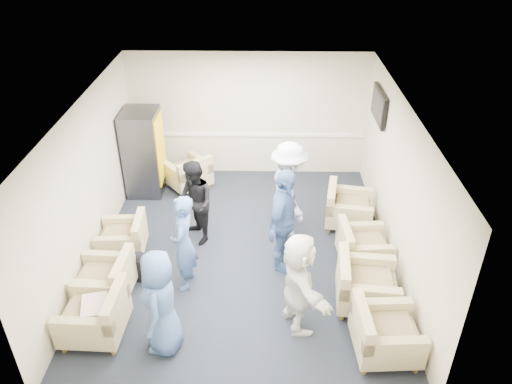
{
  "coord_description": "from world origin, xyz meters",
  "views": [
    {
      "loc": [
        0.36,
        -6.86,
        5.43
      ],
      "look_at": [
        0.22,
        0.2,
        1.14
      ],
      "focal_mm": 35.0,
      "sensor_mm": 36.0,
      "label": 1
    }
  ],
  "objects_px": {
    "armchair_right_midnear": "(363,286)",
    "person_back_left": "(195,203)",
    "person_front_left": "(161,302)",
    "person_mid_left": "(183,243)",
    "vending_machine": "(144,152)",
    "armchair_left_near": "(98,317)",
    "armchair_right_midfar": "(360,248)",
    "armchair_right_near": "(382,335)",
    "armchair_left_mid": "(107,281)",
    "person_back_right": "(289,190)",
    "armchair_corner": "(189,174)",
    "armchair_right_far": "(346,209)",
    "armchair_left_far": "(125,239)",
    "person_mid_right": "(284,221)",
    "person_front_right": "(299,283)"
  },
  "relations": [
    {
      "from": "armchair_right_midfar",
      "to": "person_front_left",
      "type": "distance_m",
      "value": 3.52
    },
    {
      "from": "person_front_left",
      "to": "person_mid_left",
      "type": "relative_size",
      "value": 0.98
    },
    {
      "from": "person_front_left",
      "to": "person_mid_left",
      "type": "distance_m",
      "value": 1.26
    },
    {
      "from": "vending_machine",
      "to": "person_back_left",
      "type": "height_order",
      "value": "vending_machine"
    },
    {
      "from": "person_back_right",
      "to": "armchair_left_far",
      "type": "bearing_deg",
      "value": 86.92
    },
    {
      "from": "vending_machine",
      "to": "armchair_left_near",
      "type": "bearing_deg",
      "value": -88.01
    },
    {
      "from": "person_front_left",
      "to": "person_back_right",
      "type": "height_order",
      "value": "person_back_right"
    },
    {
      "from": "person_back_right",
      "to": "person_front_left",
      "type": "bearing_deg",
      "value": 130.23
    },
    {
      "from": "person_front_left",
      "to": "person_mid_right",
      "type": "height_order",
      "value": "person_mid_right"
    },
    {
      "from": "armchair_corner",
      "to": "armchair_right_near",
      "type": "bearing_deg",
      "value": 86.68
    },
    {
      "from": "armchair_right_midnear",
      "to": "person_back_right",
      "type": "relative_size",
      "value": 0.53
    },
    {
      "from": "armchair_right_near",
      "to": "armchair_corner",
      "type": "xyz_separation_m",
      "value": [
        -3.19,
        4.36,
        -0.02
      ]
    },
    {
      "from": "person_back_right",
      "to": "person_mid_left",
      "type": "bearing_deg",
      "value": 114.81
    },
    {
      "from": "armchair_left_far",
      "to": "armchair_right_far",
      "type": "distance_m",
      "value": 4.03
    },
    {
      "from": "armchair_right_near",
      "to": "vending_machine",
      "type": "relative_size",
      "value": 0.5
    },
    {
      "from": "armchair_left_near",
      "to": "armchair_corner",
      "type": "relative_size",
      "value": 0.78
    },
    {
      "from": "vending_machine",
      "to": "person_mid_left",
      "type": "bearing_deg",
      "value": -67.34
    },
    {
      "from": "armchair_right_midnear",
      "to": "armchair_right_far",
      "type": "bearing_deg",
      "value": 4.13
    },
    {
      "from": "armchair_right_midfar",
      "to": "person_mid_right",
      "type": "xyz_separation_m",
      "value": [
        -1.3,
        -0.11,
        0.6
      ]
    },
    {
      "from": "armchair_left_near",
      "to": "person_front_left",
      "type": "xyz_separation_m",
      "value": [
        0.96,
        -0.18,
        0.46
      ]
    },
    {
      "from": "armchair_right_midnear",
      "to": "armchair_right_midfar",
      "type": "distance_m",
      "value": 0.99
    },
    {
      "from": "person_front_left",
      "to": "armchair_right_midfar",
      "type": "bearing_deg",
      "value": 125.16
    },
    {
      "from": "armchair_right_midnear",
      "to": "armchair_right_far",
      "type": "distance_m",
      "value": 2.14
    },
    {
      "from": "armchair_left_near",
      "to": "armchair_right_near",
      "type": "distance_m",
      "value": 3.91
    },
    {
      "from": "armchair_right_near",
      "to": "armchair_right_midfar",
      "type": "height_order",
      "value": "armchair_right_near"
    },
    {
      "from": "armchair_left_near",
      "to": "person_mid_right",
      "type": "height_order",
      "value": "person_mid_right"
    },
    {
      "from": "armchair_left_near",
      "to": "armchair_right_midfar",
      "type": "height_order",
      "value": "armchair_left_near"
    },
    {
      "from": "person_back_right",
      "to": "armchair_corner",
      "type": "bearing_deg",
      "value": 35.46
    },
    {
      "from": "person_front_left",
      "to": "vending_machine",
      "type": "bearing_deg",
      "value": -162.07
    },
    {
      "from": "vending_machine",
      "to": "armchair_left_far",
      "type": "bearing_deg",
      "value": -88.24
    },
    {
      "from": "person_front_left",
      "to": "person_back_right",
      "type": "relative_size",
      "value": 0.88
    },
    {
      "from": "armchair_left_near",
      "to": "armchair_right_far",
      "type": "height_order",
      "value": "armchair_left_near"
    },
    {
      "from": "armchair_right_midfar",
      "to": "armchair_left_near",
      "type": "bearing_deg",
      "value": 108.76
    },
    {
      "from": "armchair_right_midfar",
      "to": "armchair_right_far",
      "type": "height_order",
      "value": "armchair_right_far"
    },
    {
      "from": "armchair_left_far",
      "to": "person_front_left",
      "type": "relative_size",
      "value": 0.5
    },
    {
      "from": "person_mid_left",
      "to": "person_back_right",
      "type": "bearing_deg",
      "value": 134.09
    },
    {
      "from": "armchair_right_far",
      "to": "armchair_right_near",
      "type": "bearing_deg",
      "value": -168.8
    },
    {
      "from": "armchair_left_mid",
      "to": "armchair_right_near",
      "type": "distance_m",
      "value": 4.1
    },
    {
      "from": "armchair_right_midfar",
      "to": "armchair_right_near",
      "type": "bearing_deg",
      "value": 175.18
    },
    {
      "from": "armchair_right_midnear",
      "to": "person_back_left",
      "type": "xyz_separation_m",
      "value": [
        -2.7,
        1.59,
        0.43
      ]
    },
    {
      "from": "armchair_right_midfar",
      "to": "person_front_right",
      "type": "distance_m",
      "value": 1.87
    },
    {
      "from": "person_back_right",
      "to": "person_mid_right",
      "type": "height_order",
      "value": "person_mid_right"
    },
    {
      "from": "person_back_left",
      "to": "armchair_left_near",
      "type": "bearing_deg",
      "value": -55.42
    },
    {
      "from": "person_front_left",
      "to": "person_mid_left",
      "type": "height_order",
      "value": "person_mid_left"
    },
    {
      "from": "armchair_left_far",
      "to": "person_front_left",
      "type": "bearing_deg",
      "value": 23.53
    },
    {
      "from": "armchair_left_far",
      "to": "person_mid_right",
      "type": "xyz_separation_m",
      "value": [
        2.69,
        -0.31,
        0.61
      ]
    },
    {
      "from": "armchair_left_far",
      "to": "person_front_left",
      "type": "height_order",
      "value": "person_front_left"
    },
    {
      "from": "person_back_left",
      "to": "person_mid_left",
      "type": "bearing_deg",
      "value": -30.59
    },
    {
      "from": "armchair_left_far",
      "to": "armchair_left_mid",
      "type": "bearing_deg",
      "value": -3.6
    },
    {
      "from": "armchair_right_midnear",
      "to": "person_back_left",
      "type": "height_order",
      "value": "person_back_left"
    }
  ]
}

